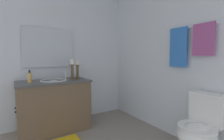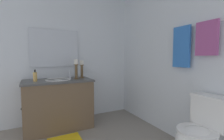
{
  "view_description": "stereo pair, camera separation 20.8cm",
  "coord_description": "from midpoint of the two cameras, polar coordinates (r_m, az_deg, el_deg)",
  "views": [
    {
      "loc": [
        1.34,
        -0.51,
        1.15
      ],
      "look_at": [
        -0.41,
        0.62,
        0.99
      ],
      "focal_mm": 25.02,
      "sensor_mm": 36.0,
      "label": 1
    },
    {
      "loc": [
        1.44,
        -0.33,
        1.15
      ],
      "look_at": [
        -0.41,
        0.62,
        0.99
      ],
      "focal_mm": 25.02,
      "sensor_mm": 36.0,
      "label": 2
    }
  ],
  "objects": [
    {
      "name": "towel_near_vanity",
      "position": [
        2.29,
        20.73,
        7.73
      ],
      "size": [
        0.25,
        0.03,
        0.53
      ],
      "primitive_type": "cube",
      "color": "blue",
      "rests_on": "towel_bar"
    },
    {
      "name": "soap_bottle",
      "position": [
        2.57,
        -29.98,
        -2.41
      ],
      "size": [
        0.06,
        0.06,
        0.18
      ],
      "color": "#E5B259",
      "rests_on": "vanity_cabinet"
    },
    {
      "name": "sink_basin",
      "position": [
        2.65,
        -22.65,
        -4.43
      ],
      "size": [
        0.4,
        0.4,
        0.24
      ],
      "color": "white",
      "rests_on": "vanity_cabinet"
    },
    {
      "name": "towel_bar",
      "position": [
        2.25,
        24.65,
        14.05
      ],
      "size": [
        0.66,
        0.02,
        0.02
      ],
      "primitive_type": "cylinder",
      "rotation": [
        0.0,
        1.57,
        0.0
      ],
      "color": "silver"
    },
    {
      "name": "mirror",
      "position": [
        2.9,
        -23.99,
        7.46
      ],
      "size": [
        0.02,
        0.81,
        0.66
      ],
      "primitive_type": "cube",
      "color": "silver"
    },
    {
      "name": "wall_left",
      "position": [
        2.94,
        -24.77,
        5.41
      ],
      "size": [
        0.04,
        3.0,
        2.45
      ],
      "primitive_type": "cube",
      "color": "silver",
      "rests_on": "ground"
    },
    {
      "name": "wall_back",
      "position": [
        2.37,
        21.35,
        5.88
      ],
      "size": [
        3.04,
        0.04,
        2.45
      ],
      "primitive_type": "cube",
      "color": "silver",
      "rests_on": "ground"
    },
    {
      "name": "vanity_cabinet",
      "position": [
        2.73,
        -22.45,
        -11.94
      ],
      "size": [
        0.58,
        1.06,
        0.8
      ],
      "color": "brown",
      "rests_on": "ground"
    },
    {
      "name": "candle_holder_tall",
      "position": [
        2.78,
        -14.62,
        0.36
      ],
      "size": [
        0.09,
        0.09,
        0.31
      ],
      "color": "brown",
      "rests_on": "vanity_cabinet"
    },
    {
      "name": "toilet",
      "position": [
        2.03,
        26.88,
        -18.77
      ],
      "size": [
        0.39,
        0.54,
        0.75
      ],
      "color": "white",
      "rests_on": "ground"
    },
    {
      "name": "towel_center",
      "position": [
        2.12,
        28.02,
        9.83
      ],
      "size": [
        0.25,
        0.03,
        0.39
      ],
      "primitive_type": "cube",
      "color": "#A54C8C",
      "rests_on": "towel_bar"
    },
    {
      "name": "candle_holder_short",
      "position": [
        2.67,
        -16.54,
        0.45
      ],
      "size": [
        0.09,
        0.09,
        0.33
      ],
      "color": "brown",
      "rests_on": "vanity_cabinet"
    }
  ]
}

